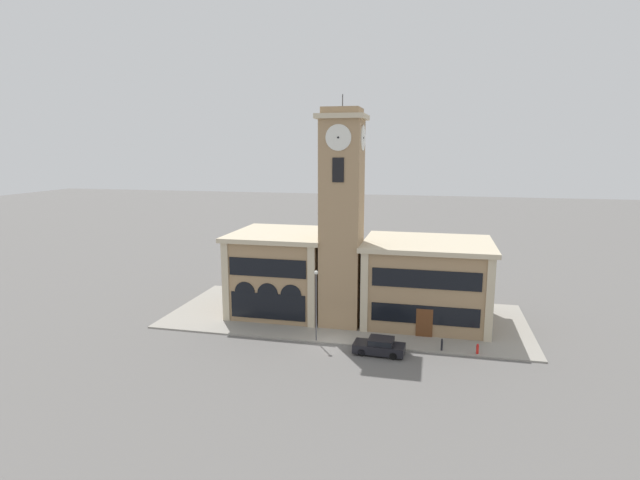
{
  "coord_description": "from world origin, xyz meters",
  "views": [
    {
      "loc": [
        8.61,
        -41.01,
        17.06
      ],
      "look_at": [
        -1.69,
        3.48,
        8.75
      ],
      "focal_mm": 28.0,
      "sensor_mm": 36.0,
      "label": 1
    }
  ],
  "objects_px": {
    "bollard": "(442,345)",
    "fire_hydrant": "(477,349)",
    "street_lamp": "(316,296)",
    "parked_car_near": "(380,346)"
  },
  "relations": [
    {
      "from": "parked_car_near",
      "to": "bollard",
      "type": "distance_m",
      "value": 5.37
    },
    {
      "from": "bollard",
      "to": "fire_hydrant",
      "type": "bearing_deg",
      "value": -0.36
    },
    {
      "from": "street_lamp",
      "to": "bollard",
      "type": "xyz_separation_m",
      "value": [
        10.98,
        0.17,
        -3.65
      ]
    },
    {
      "from": "parked_car_near",
      "to": "fire_hydrant",
      "type": "distance_m",
      "value": 8.19
    },
    {
      "from": "street_lamp",
      "to": "fire_hydrant",
      "type": "distance_m",
      "value": 14.39
    },
    {
      "from": "bollard",
      "to": "fire_hydrant",
      "type": "relative_size",
      "value": 1.22
    },
    {
      "from": "parked_car_near",
      "to": "bollard",
      "type": "xyz_separation_m",
      "value": [
        5.11,
        1.64,
        -0.08
      ]
    },
    {
      "from": "bollard",
      "to": "fire_hydrant",
      "type": "xyz_separation_m",
      "value": [
        2.92,
        -0.02,
        -0.1
      ]
    },
    {
      "from": "parked_car_near",
      "to": "street_lamp",
      "type": "height_order",
      "value": "street_lamp"
    },
    {
      "from": "bollard",
      "to": "fire_hydrant",
      "type": "distance_m",
      "value": 2.92
    }
  ]
}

